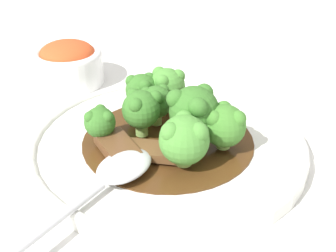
% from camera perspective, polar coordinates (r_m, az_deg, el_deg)
% --- Properties ---
extents(ground_plane, '(4.00, 4.00, 0.00)m').
position_cam_1_polar(ground_plane, '(0.54, 0.00, -3.13)').
color(ground_plane, white).
extents(main_plate, '(0.31, 0.31, 0.02)m').
position_cam_1_polar(main_plate, '(0.53, 0.00, -2.23)').
color(main_plate, white).
rests_on(main_plate, ground_plane).
extents(beef_strip_0, '(0.06, 0.08, 0.01)m').
position_cam_1_polar(beef_strip_0, '(0.49, -1.80, -3.07)').
color(beef_strip_0, brown).
rests_on(beef_strip_0, main_plate).
extents(beef_strip_1, '(0.05, 0.07, 0.01)m').
position_cam_1_polar(beef_strip_1, '(0.50, -6.17, -2.58)').
color(beef_strip_1, brown).
rests_on(beef_strip_1, main_plate).
extents(beef_strip_2, '(0.05, 0.05, 0.01)m').
position_cam_1_polar(beef_strip_2, '(0.55, 4.15, 0.77)').
color(beef_strip_2, brown).
rests_on(beef_strip_2, main_plate).
extents(broccoli_floret_0, '(0.04, 0.04, 0.05)m').
position_cam_1_polar(broccoli_floret_0, '(0.54, -1.44, 3.03)').
color(broccoli_floret_0, '#8EB756').
rests_on(broccoli_floret_0, main_plate).
extents(broccoli_floret_1, '(0.05, 0.05, 0.05)m').
position_cam_1_polar(broccoli_floret_1, '(0.47, 1.99, -1.55)').
color(broccoli_floret_1, '#7FA84C').
rests_on(broccoli_floret_1, main_plate).
extents(broccoli_floret_2, '(0.04, 0.04, 0.05)m').
position_cam_1_polar(broccoli_floret_2, '(0.52, -3.29, 2.11)').
color(broccoli_floret_2, '#8EB756').
rests_on(broccoli_floret_2, main_plate).
extents(broccoli_floret_3, '(0.04, 0.04, 0.05)m').
position_cam_1_polar(broccoli_floret_3, '(0.57, -3.18, 4.45)').
color(broccoli_floret_3, '#7FA84C').
rests_on(broccoli_floret_3, main_plate).
extents(broccoli_floret_4, '(0.05, 0.05, 0.05)m').
position_cam_1_polar(broccoli_floret_4, '(0.50, 6.90, 0.15)').
color(broccoli_floret_4, '#7FA84C').
rests_on(broccoli_floret_4, main_plate).
extents(broccoli_floret_5, '(0.05, 0.05, 0.05)m').
position_cam_1_polar(broccoli_floret_5, '(0.58, -0.18, 4.94)').
color(broccoli_floret_5, '#7FA84C').
rests_on(broccoli_floret_5, main_plate).
extents(broccoli_floret_6, '(0.05, 0.05, 0.06)m').
position_cam_1_polar(broccoli_floret_6, '(0.50, 3.20, 1.96)').
color(broccoli_floret_6, '#8EB756').
rests_on(broccoli_floret_6, main_plate).
extents(broccoli_floret_7, '(0.03, 0.03, 0.04)m').
position_cam_1_polar(broccoli_floret_7, '(0.51, -8.31, 0.52)').
color(broccoli_floret_7, '#7FA84C').
rests_on(broccoli_floret_7, main_plate).
extents(serving_spoon, '(0.21, 0.05, 0.01)m').
position_cam_1_polar(serving_spoon, '(0.46, -6.46, -5.73)').
color(serving_spoon, silver).
rests_on(serving_spoon, main_plate).
extents(side_bowl_kimchi, '(0.10, 0.10, 0.06)m').
position_cam_1_polar(side_bowl_kimchi, '(0.70, -12.08, 7.53)').
color(side_bowl_kimchi, white).
rests_on(side_bowl_kimchi, ground_plane).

